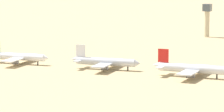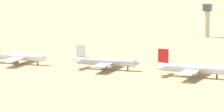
# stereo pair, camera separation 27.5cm
# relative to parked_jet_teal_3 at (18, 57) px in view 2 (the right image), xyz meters

# --- Properties ---
(ground) EXTENTS (4000.00, 4000.00, 0.00)m
(ground) POSITION_rel_parked_jet_teal_3_xyz_m (44.16, 4.84, -3.60)
(ground) COLOR tan
(parked_jet_teal_3) EXTENTS (33.25, 28.05, 10.98)m
(parked_jet_teal_3) POSITION_rel_parked_jet_teal_3_xyz_m (0.00, 0.00, 0.00)
(parked_jet_teal_3) COLOR white
(parked_jet_teal_3) RESTS_ON ground
(parked_jet_white_4) EXTENTS (33.90, 28.67, 11.19)m
(parked_jet_white_4) POSITION_rel_parked_jet_teal_3_xyz_m (45.80, 2.17, 0.07)
(parked_jet_white_4) COLOR silver
(parked_jet_white_4) RESTS_ON ground
(parked_jet_red_5) EXTENTS (35.27, 29.52, 11.68)m
(parked_jet_red_5) POSITION_rel_parked_jet_teal_3_xyz_m (88.09, -1.14, 0.23)
(parked_jet_red_5) COLOR silver
(parked_jet_red_5) RESTS_ON ground
(control_tower) EXTENTS (5.20, 5.20, 21.76)m
(control_tower) POSITION_rel_parked_jet_teal_3_xyz_m (51.12, 150.03, 9.53)
(control_tower) COLOR #C6B793
(control_tower) RESTS_ON ground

